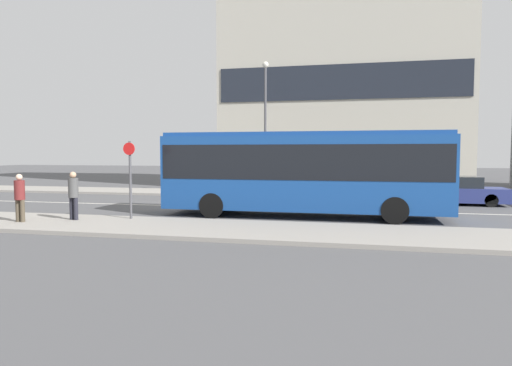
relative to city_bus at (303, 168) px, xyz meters
name	(u,v)px	position (x,y,z in m)	size (l,w,h in m)	color
ground_plane	(196,206)	(-5.25, 2.33, -1.88)	(120.00, 120.00, 0.00)	#4F4F51
sidewalk_near	(131,226)	(-5.25, -3.92, -1.82)	(44.00, 3.50, 0.13)	gray
sidewalk_far	(233,193)	(-5.25, 8.58, -1.82)	(44.00, 3.50, 0.13)	gray
lane_centerline	(196,206)	(-5.25, 2.33, -1.88)	(41.80, 0.16, 0.01)	silver
apartment_block_left_tower	(343,6)	(0.87, 15.20, 10.73)	(16.25, 6.82, 25.23)	#B7B2A3
city_bus	(303,168)	(0.00, 0.00, 0.00)	(10.87, 2.50, 3.27)	#194793
parked_car_0	(454,191)	(6.59, 5.80, -1.24)	(4.60, 1.71, 1.36)	navy
pedestrian_near_stop	(20,195)	(-9.18, -4.31, -0.83)	(0.35, 0.34, 1.64)	#4C4233
pedestrian_down_pavement	(73,193)	(-7.68, -3.48, -0.79)	(0.34, 0.34, 1.70)	#23232D
bus_stop_sign	(130,174)	(-5.87, -2.76, -0.14)	(0.44, 0.12, 2.78)	#4C4C51
street_lamp	(265,115)	(-3.14, 8.01, 2.78)	(0.36, 0.36, 7.51)	#4C4C51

